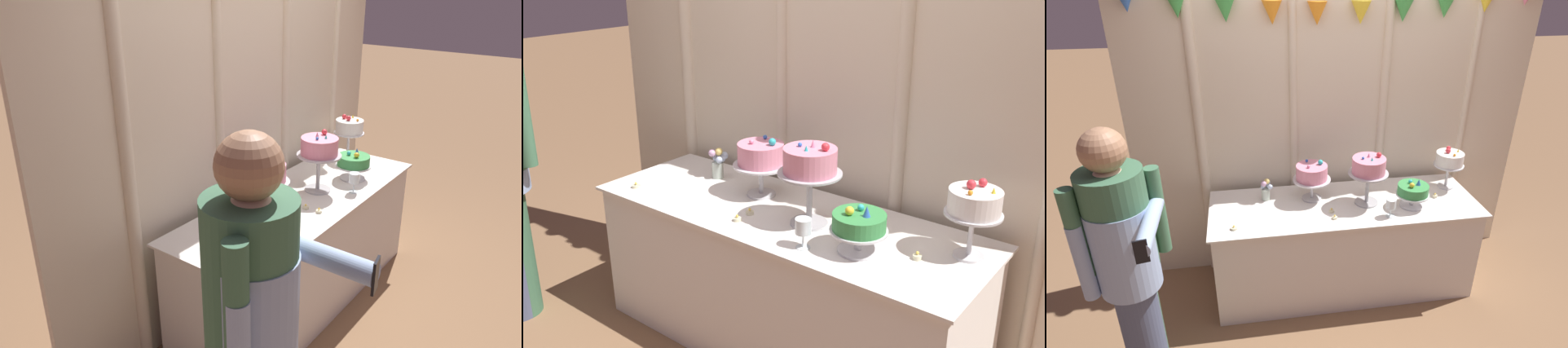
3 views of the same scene
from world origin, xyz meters
TOP-DOWN VIEW (x-y plane):
  - ground_plane at (0.00, 0.00)m, footprint 24.00×24.00m
  - draped_curtain at (-0.01, 0.53)m, footprint 3.22×0.15m
  - cake_table at (0.00, 0.10)m, footprint 2.06×0.71m
  - cake_display_leftmost at (-0.24, 0.21)m, footprint 0.29×0.29m
  - cake_display_midleft at (0.17, 0.08)m, footprint 0.30×0.30m
  - cake_display_midright at (0.49, -0.02)m, footprint 0.25×0.25m
  - cake_display_rightmost at (0.89, 0.23)m, footprint 0.24×0.24m
  - wine_glass at (0.29, -0.13)m, footprint 0.07×0.07m
  - flower_vase at (-0.59, 0.26)m, footprint 0.09×0.11m
  - tealight_far_left at (-0.84, -0.13)m, footprint 0.05×0.05m
  - tealight_near_left at (-0.13, -0.01)m, footprint 0.04×0.04m
  - tealight_near_right at (-0.12, -0.10)m, footprint 0.04×0.04m
  - tealight_far_right at (0.73, 0.08)m, footprint 0.04×0.04m
  - guest_man_pink_jacket at (-1.43, -0.59)m, footprint 0.46×0.46m

SIDE VIEW (x-z plane):
  - ground_plane at x=0.00m, z-range 0.00..0.00m
  - cake_table at x=0.00m, z-range 0.00..0.79m
  - tealight_far_left at x=-0.84m, z-range 0.78..0.81m
  - tealight_near_left at x=-0.13m, z-range 0.78..0.81m
  - tealight_near_right at x=-0.12m, z-range 0.78..0.81m
  - tealight_far_right at x=0.73m, z-range 0.78..0.82m
  - flower_vase at x=-0.59m, z-range 0.79..0.97m
  - wine_glass at x=0.29m, z-range 0.82..0.95m
  - cake_display_midright at x=0.49m, z-range 0.80..1.02m
  - guest_man_pink_jacket at x=-1.43m, z-range 0.09..1.83m
  - cake_display_leftmost at x=-0.24m, z-range 0.84..1.16m
  - cake_display_rightmost at x=0.89m, z-range 0.85..1.20m
  - cake_display_midleft at x=0.17m, z-range 0.87..1.29m
  - draped_curtain at x=-0.01m, z-range 0.07..2.69m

